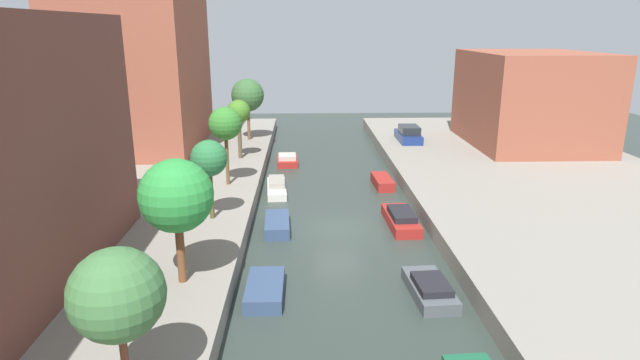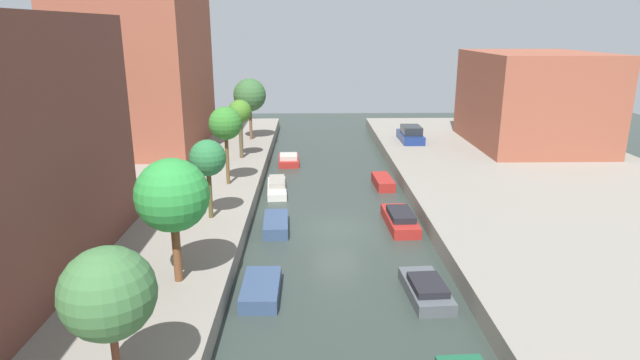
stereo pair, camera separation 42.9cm
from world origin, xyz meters
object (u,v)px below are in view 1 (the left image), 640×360
Objects in this scene: parked_car at (409,135)px; moored_boat_right_3 at (401,219)px; street_tree_0 at (117,295)px; moored_boat_left_3 at (277,224)px; apartment_tower_far at (135,40)px; street_tree_2 at (209,159)px; street_tree_3 at (225,124)px; street_tree_1 at (176,196)px; low_block_right at (530,99)px; street_tree_4 at (239,113)px; moored_boat_left_5 at (287,160)px; moored_boat_right_2 at (430,289)px; moored_boat_right_4 at (382,182)px; street_tree_5 at (248,95)px; moored_boat_left_2 at (265,290)px; moored_boat_left_4 at (277,187)px.

parked_car reaches higher than moored_boat_right_3.
moored_boat_left_3 is (3.51, 15.25, -3.87)m from street_tree_0.
apartment_tower_far is 4.14× the size of street_tree_2.
street_tree_3 is 12.85m from moored_boat_right_3.
apartment_tower_far reaches higher than street_tree_1.
street_tree_4 is (-24.98, -4.53, -0.39)m from low_block_right.
street_tree_3 reaches higher than moored_boat_left_5.
low_block_right is at bearing 7.34° from moored_boat_left_5.
moored_boat_right_4 is at bearing 88.75° from moored_boat_right_2.
moored_boat_right_3 is (-4.06, -18.87, -1.19)m from parked_car.
street_tree_5 is 1.24× the size of moored_boat_right_3.
parked_car is (14.73, -1.20, -3.49)m from street_tree_5.
street_tree_1 reaches higher than moored_boat_right_3.
street_tree_0 is 1.03× the size of street_tree_2.
parked_car is at bearing 22.49° from street_tree_4.
street_tree_5 is at bearing 175.36° from parked_car.
moored_boat_right_2 is at bearing 35.18° from street_tree_0.
moored_boat_left_3 is 10.50m from moored_boat_right_2.
moored_boat_right_4 is at bearing -26.27° from apartment_tower_far.
moored_boat_right_3 is 1.34× the size of moored_boat_right_4.
moored_boat_left_5 is at bearing 80.94° from street_tree_1.
street_tree_1 is at bearing -99.06° from moored_boat_left_5.
street_tree_1 is 11.27m from moored_boat_right_2.
moored_boat_left_2 is (3.34, -13.61, -4.74)m from street_tree_3.
street_tree_1 is at bearing -113.32° from moored_boat_left_3.
moored_boat_left_5 is at bearing 85.99° from moored_boat_left_4.
moored_boat_left_2 is (3.34, 0.43, -4.37)m from street_tree_1.
street_tree_0 is 35.77m from street_tree_5.
street_tree_4 is at bearing 117.84° from moored_boat_left_4.
street_tree_3 reaches higher than moored_boat_left_2.
street_tree_5 reaches higher than street_tree_0.
street_tree_5 reaches higher than moored_boat_left_3.
street_tree_5 is at bearing 118.00° from moored_boat_right_3.
street_tree_2 reaches higher than moored_boat_right_2.
moored_boat_left_3 is 0.93× the size of moored_boat_right_2.
moored_boat_left_4 is at bearing -94.01° from moored_boat_left_5.
apartment_tower_far is at bearing 126.72° from moored_boat_right_2.
moored_boat_right_3 is (7.52, -6.81, 0.05)m from moored_boat_left_4.
moored_boat_left_5 is at bearing 76.71° from street_tree_2.
street_tree_3 is 7.34m from street_tree_4.
apartment_tower_far reaches higher than street_tree_5.
moored_boat_left_4 is 7.69m from moored_boat_right_4.
street_tree_4 is at bearing 116.19° from moored_boat_right_2.
street_tree_1 is 1.15× the size of moored_boat_left_4.
street_tree_5 is 1.24× the size of parked_car.
moored_boat_right_2 is at bearing -1.64° from moored_boat_left_2.
street_tree_3 is 12.00m from moored_boat_right_4.
apartment_tower_far reaches higher than moored_boat_left_2.
moored_boat_left_5 is at bearing 25.83° from street_tree_4.
moored_boat_left_5 is at bearing 67.96° from street_tree_3.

